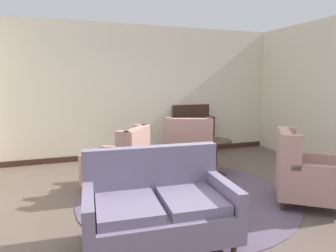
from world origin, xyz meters
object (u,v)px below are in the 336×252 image
Objects in this scene: armchair_foreground_right at (122,164)px; sideboard at (193,133)px; armchair_beside_settee at (302,174)px; side_table at (215,154)px; porcelain_vase at (192,158)px; settee at (158,207)px; coffee_table at (192,175)px; armchair_back_corner at (188,150)px.

armchair_foreground_right is 2.67m from sideboard.
armchair_beside_settee is 1.70× the size of side_table.
porcelain_vase is 1.19m from armchair_foreground_right.
armchair_foreground_right is at bearing 95.00° from armchair_beside_settee.
settee is 1.36× the size of armchair_foreground_right.
sideboard is at bearing 41.28° from armchair_beside_settee.
coffee_table is 0.68× the size of armchair_foreground_right.
coffee_table is 1.17m from armchair_foreground_right.
porcelain_vase is at bearing -114.47° from sideboard.
armchair_back_corner is 2.06m from armchair_beside_settee.
armchair_beside_settee is (1.41, -0.65, 0.06)m from coffee_table.
armchair_beside_settee is at bearing 138.60° from armchair_back_corner.
armchair_back_corner is (1.25, 2.12, 0.04)m from settee.
settee is 1.41× the size of armchair_beside_settee.
porcelain_vase is 2.74m from sideboard.
coffee_table is 0.26m from porcelain_vase.
side_table is (0.86, 0.88, 0.02)m from coffee_table.
settee is (-0.80, -0.94, -0.23)m from porcelain_vase.
settee is at bearing 79.92° from armchair_back_corner.
sideboard is (0.27, 1.60, 0.11)m from side_table.
armchair_foreground_right reaches higher than porcelain_vase.
settee is 2.24m from armchair_beside_settee.
armchair_back_corner is at bearing 142.49° from armchair_foreground_right.
sideboard is at bearing 80.40° from side_table.
side_table is at bearing 129.56° from armchair_foreground_right.
coffee_table is 1.23m from side_table.
armchair_foreground_right reaches higher than coffee_table.
porcelain_vase is at bearing 53.14° from settee.
armchair_foreground_right is at bearing -139.47° from sideboard.
porcelain_vase reaches higher than side_table.
settee is 1.48× the size of armchair_back_corner.
coffee_table is at bearing 85.33° from armchair_foreground_right.
side_table is (0.86, 0.89, -0.23)m from porcelain_vase.
porcelain_vase is 0.31× the size of armchair_foreground_right.
armchair_back_corner is at bearing 69.08° from coffee_table.
armchair_foreground_right is at bearing 37.85° from armchair_back_corner.
armchair_foreground_right is 1.03× the size of armchair_beside_settee.
armchair_back_corner is (0.45, 1.18, -0.19)m from porcelain_vase.
porcelain_vase is at bearing 85.05° from armchair_foreground_right.
side_table is (1.76, 0.13, -0.02)m from armchair_foreground_right.
settee is at bearing -132.28° from side_table.
side_table is 0.57× the size of sideboard.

